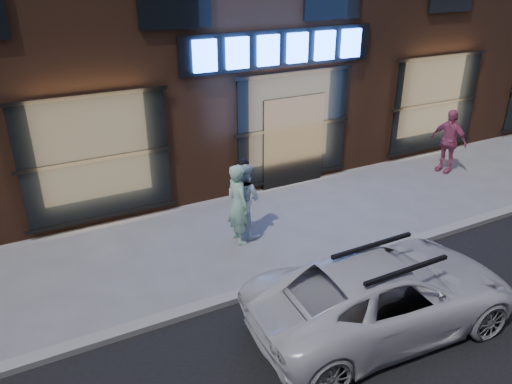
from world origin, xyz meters
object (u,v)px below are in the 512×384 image
man_bowtie (238,204)px  man_cap (243,199)px  white_suv (384,293)px  passerby (448,141)px

man_bowtie → man_cap: (0.24, 0.24, -0.03)m
man_bowtie → white_suv: bearing=-166.4°
man_cap → passerby: bearing=-108.7°
man_cap → white_suv: 3.86m
man_bowtie → white_suv: man_bowtie is taller
man_cap → white_suv: size_ratio=0.37×
man_bowtie → man_cap: man_bowtie is taller
passerby → white_suv: passerby is taller
man_bowtie → passerby: size_ratio=0.98×
man_bowtie → man_cap: size_ratio=1.04×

